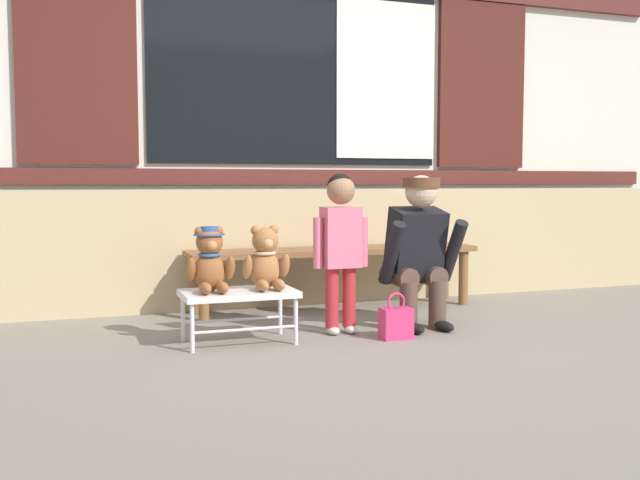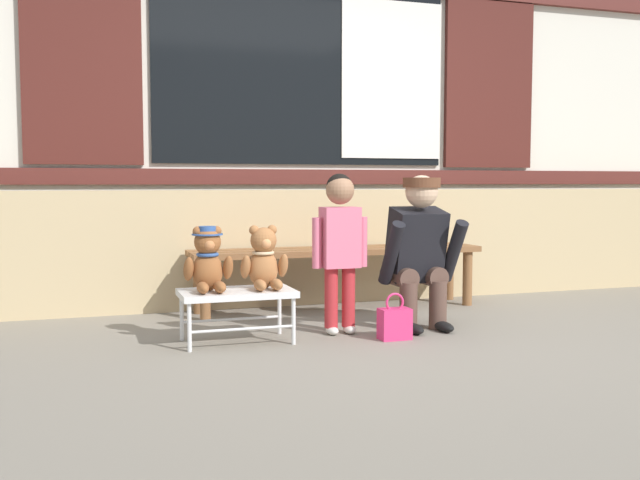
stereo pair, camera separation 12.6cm
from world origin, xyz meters
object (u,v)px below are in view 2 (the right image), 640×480
at_px(child_standing, 340,235).
at_px(handbag_on_ground, 395,323).
at_px(teddy_bear_with_hat, 208,260).
at_px(adult_crouching, 419,251).
at_px(wooden_bench_long, 337,257).
at_px(small_display_bench, 237,296).
at_px(teddy_bear_plain, 264,260).

height_order(child_standing, handbag_on_ground, child_standing).
height_order(teddy_bear_with_hat, adult_crouching, adult_crouching).
height_order(wooden_bench_long, handbag_on_ground, wooden_bench_long).
xyz_separation_m(small_display_bench, handbag_on_ground, (0.88, -0.21, -0.17)).
distance_m(teddy_bear_with_hat, adult_crouching, 1.33).
bearing_deg(child_standing, wooden_bench_long, 71.27).
distance_m(wooden_bench_long, teddy_bear_plain, 1.13).
bearing_deg(handbag_on_ground, adult_crouching, 43.61).
xyz_separation_m(teddy_bear_plain, child_standing, (0.48, 0.05, 0.13)).
bearing_deg(wooden_bench_long, handbag_on_ground, -91.39).
height_order(teddy_bear_with_hat, teddy_bear_plain, same).
bearing_deg(teddy_bear_with_hat, teddy_bear_plain, -0.13).
relative_size(small_display_bench, handbag_on_ground, 2.35).
xyz_separation_m(wooden_bench_long, child_standing, (-0.27, -0.80, 0.22)).
bearing_deg(adult_crouching, teddy_bear_plain, -176.38).
bearing_deg(teddy_bear_plain, adult_crouching, 3.62).
bearing_deg(teddy_bear_with_hat, handbag_on_ground, -11.36).
xyz_separation_m(child_standing, handbag_on_ground, (0.25, -0.25, -0.50)).
height_order(wooden_bench_long, child_standing, child_standing).
distance_m(teddy_bear_plain, child_standing, 0.50).
relative_size(teddy_bear_with_hat, adult_crouching, 0.38).
bearing_deg(wooden_bench_long, child_standing, -108.73).
distance_m(wooden_bench_long, small_display_bench, 1.24).
bearing_deg(adult_crouching, child_standing, -178.02).
bearing_deg(wooden_bench_long, small_display_bench, -137.02).
bearing_deg(teddy_bear_plain, child_standing, 5.44).
distance_m(small_display_bench, adult_crouching, 1.19).
xyz_separation_m(teddy_bear_with_hat, teddy_bear_plain, (0.32, -0.00, -0.01)).
bearing_deg(handbag_on_ground, child_standing, 134.02).
bearing_deg(child_standing, handbag_on_ground, -45.98).
height_order(wooden_bench_long, adult_crouching, adult_crouching).
relative_size(teddy_bear_plain, child_standing, 0.38).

